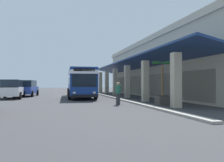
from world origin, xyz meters
TOP-DOWN VIEW (x-y plane):
  - ground at (0.00, 8.00)m, footprint 120.00×120.00m
  - curb_strip at (2.65, 5.25)m, footprint 37.16×0.50m
  - plaza_building at (2.65, 14.87)m, footprint 31.26×13.85m
  - transit_bus at (2.95, 1.86)m, footprint 11.29×3.08m
  - parked_suv_white at (3.45, -5.31)m, footprint 4.85×2.30m
  - parked_suv_blue at (-0.55, -4.35)m, footprint 4.97×2.52m
  - pedestrian at (12.69, 3.67)m, footprint 0.68×0.38m
  - potted_palm at (13.48, 6.85)m, footprint 1.98×1.79m

SIDE VIEW (x-z plane):
  - ground at x=0.00m, z-range 0.00..0.00m
  - curb_strip at x=2.65m, z-range 0.00..0.12m
  - potted_palm at x=13.48m, z-range -0.82..2.41m
  - pedestrian at x=12.69m, z-range 0.10..1.78m
  - parked_suv_white at x=3.45m, z-range 0.03..2.00m
  - parked_suv_blue at x=-0.55m, z-range 0.03..2.00m
  - transit_bus at x=2.95m, z-range 0.18..3.52m
  - plaza_building at x=2.65m, z-range 0.00..7.10m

